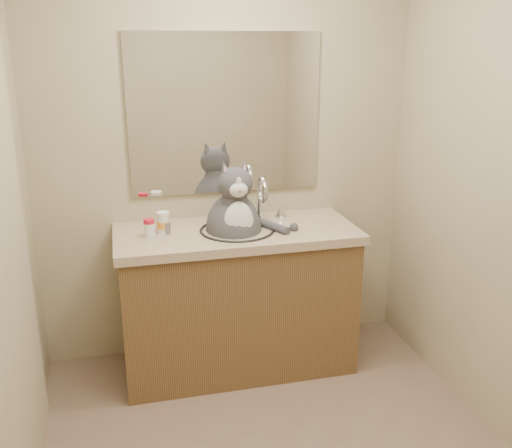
{
  "coord_description": "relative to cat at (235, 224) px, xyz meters",
  "views": [
    {
      "loc": [
        -0.61,
        -1.98,
        1.85
      ],
      "look_at": [
        0.03,
        0.65,
        0.98
      ],
      "focal_mm": 40.0,
      "sensor_mm": 36.0,
      "label": 1
    }
  ],
  "objects": [
    {
      "name": "pill_bottle_redcap",
      "position": [
        -0.46,
        -0.0,
        0.01
      ],
      "size": [
        0.07,
        0.07,
        0.1
      ],
      "rotation": [
        0.0,
        0.0,
        -0.15
      ],
      "color": "white",
      "rests_on": "vanity"
    },
    {
      "name": "grey_canister",
      "position": [
        -0.37,
        0.03,
        -0.01
      ],
      "size": [
        0.05,
        0.05,
        0.06
      ],
      "rotation": [
        0.0,
        0.0,
        0.42
      ],
      "color": "slate",
      "rests_on": "vanity"
    },
    {
      "name": "cat",
      "position": [
        0.0,
        0.0,
        0.0
      ],
      "size": [
        0.45,
        0.35,
        0.61
      ],
      "rotation": [
        0.0,
        0.0,
        0.04
      ],
      "color": "#444348",
      "rests_on": "vanity"
    },
    {
      "name": "shower_curtain",
      "position": [
        -1.04,
        -0.85,
        0.14
      ],
      "size": [
        0.02,
        1.3,
        1.93
      ],
      "color": "#B9AF8B",
      "rests_on": "ground"
    },
    {
      "name": "mirror",
      "position": [
        0.01,
        0.29,
        0.56
      ],
      "size": [
        1.1,
        0.02,
        0.9
      ],
      "primitive_type": "cube",
      "color": "white",
      "rests_on": "room"
    },
    {
      "name": "vanity",
      "position": [
        0.01,
        0.02,
        -0.44
      ],
      "size": [
        1.34,
        0.59,
        1.12
      ],
      "color": "brown",
      "rests_on": "ground"
    },
    {
      "name": "room",
      "position": [
        0.01,
        -0.95,
        0.31
      ],
      "size": [
        2.22,
        2.52,
        2.42
      ],
      "color": "#7D6856",
      "rests_on": "ground"
    },
    {
      "name": "pill_bottle_orange",
      "position": [
        -0.39,
        0.05,
        0.02
      ],
      "size": [
        0.08,
        0.08,
        0.12
      ],
      "rotation": [
        0.0,
        0.0,
        0.16
      ],
      "color": "white",
      "rests_on": "vanity"
    }
  ]
}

